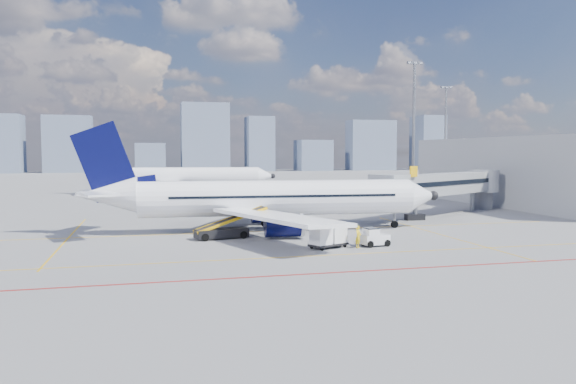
# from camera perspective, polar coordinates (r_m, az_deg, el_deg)

# --- Properties ---
(ground) EXTENTS (420.00, 420.00, 0.00)m
(ground) POSITION_cam_1_polar(r_m,az_deg,el_deg) (48.43, 1.56, -5.21)
(ground) COLOR slate
(ground) RESTS_ON ground
(apron_markings) EXTENTS (90.00, 35.12, 0.01)m
(apron_markings) POSITION_cam_1_polar(r_m,az_deg,el_deg) (44.57, 2.22, -6.01)
(apron_markings) COLOR #DA9F0B
(apron_markings) RESTS_ON ground
(jet_bridge) EXTENTS (23.55, 15.78, 6.30)m
(jet_bridge) POSITION_cam_1_polar(r_m,az_deg,el_deg) (72.86, 15.89, 0.69)
(jet_bridge) COLOR gray
(jet_bridge) RESTS_ON ground
(terminal_block) EXTENTS (10.00, 42.00, 10.00)m
(terminal_block) POSITION_cam_1_polar(r_m,az_deg,el_deg) (89.43, 22.12, 1.94)
(terminal_block) COLOR gray
(terminal_block) RESTS_ON ground
(floodlight_mast_ne) EXTENTS (3.20, 0.61, 25.45)m
(floodlight_mast_ne) POSITION_cam_1_polar(r_m,az_deg,el_deg) (113.30, 12.66, 6.86)
(floodlight_mast_ne) COLOR slate
(floodlight_mast_ne) RESTS_ON ground
(floodlight_mast_far) EXTENTS (3.20, 0.61, 25.45)m
(floodlight_mast_far) POSITION_cam_1_polar(r_m,az_deg,el_deg) (156.90, 15.70, 5.98)
(floodlight_mast_far) COLOR slate
(floodlight_mast_far) RESTS_ON ground
(distant_skyline) EXTENTS (242.22, 15.73, 28.37)m
(distant_skyline) POSITION_cam_1_polar(r_m,az_deg,el_deg) (236.81, -9.58, 4.68)
(distant_skyline) COLOR slate
(distant_skyline) RESTS_ON ground
(main_aircraft) EXTENTS (36.33, 31.63, 10.74)m
(main_aircraft) POSITION_cam_1_polar(r_m,az_deg,el_deg) (55.31, -2.59, -0.69)
(main_aircraft) COLOR white
(main_aircraft) RESTS_ON ground
(second_aircraft) EXTENTS (35.45, 30.75, 10.60)m
(second_aircraft) POSITION_cam_1_polar(r_m,az_deg,el_deg) (108.01, -10.93, 1.53)
(second_aircraft) COLOR white
(second_aircraft) RESTS_ON ground
(baggage_tug) EXTENTS (2.38, 1.63, 1.55)m
(baggage_tug) POSITION_cam_1_polar(r_m,az_deg,el_deg) (47.29, 8.73, -4.57)
(baggage_tug) COLOR white
(baggage_tug) RESTS_ON ground
(cargo_dolly) EXTENTS (3.55, 2.66, 1.78)m
(cargo_dolly) POSITION_cam_1_polar(r_m,az_deg,el_deg) (45.93, 4.13, -4.49)
(cargo_dolly) COLOR black
(cargo_dolly) RESTS_ON ground
(belt_loader) EXTENTS (6.93, 2.90, 2.78)m
(belt_loader) POSITION_cam_1_polar(r_m,az_deg,el_deg) (51.22, -6.59, -3.91)
(belt_loader) COLOR black
(belt_loader) RESTS_ON ground
(ramp_worker) EXTENTS (0.78, 0.79, 1.83)m
(ramp_worker) POSITION_cam_1_polar(r_m,az_deg,el_deg) (46.22, 7.14, -4.53)
(ramp_worker) COLOR yellow
(ramp_worker) RESTS_ON ground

